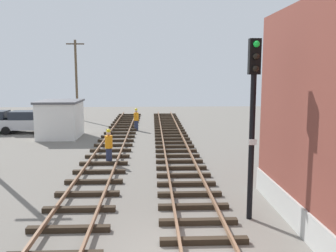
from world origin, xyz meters
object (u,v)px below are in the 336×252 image
Objects in this scene: utility_pole_far at (76,78)px; track_worker_foreground at (109,146)px; control_hut at (60,119)px; track_worker_distant at (136,119)px; parked_car_silver at (26,122)px; signal_mast at (253,109)px.

utility_pole_far reaches higher than track_worker_foreground.
utility_pole_far is at bearing 94.64° from control_hut.
parked_car_silver is at bearing -174.86° from track_worker_distant.
signal_mast reaches higher than track_worker_distant.
track_worker_foreground is (7.80, -10.47, 0.03)m from parked_car_silver.
track_worker_foreground is at bearing -53.32° from parked_car_silver.
track_worker_foreground is at bearing -94.90° from track_worker_distant.
control_hut is 0.90× the size of parked_car_silver.
utility_pole_far reaches higher than track_worker_distant.
track_worker_foreground is at bearing -61.29° from control_hut.
signal_mast is at bearing -67.64° from utility_pole_far.
track_worker_foreground is (-5.47, 7.63, -2.69)m from signal_mast.
track_worker_distant is (8.76, 0.79, 0.03)m from parked_car_silver.
track_worker_foreground is at bearing 125.66° from signal_mast.
utility_pole_far is 4.32× the size of track_worker_distant.
signal_mast reaches higher than track_worker_foreground.
control_hut is 2.03× the size of track_worker_distant.
control_hut reaches higher than track_worker_foreground.
utility_pole_far is 19.87m from track_worker_foreground.
parked_car_silver is 2.25× the size of track_worker_foreground.
utility_pole_far is at bearing 106.02° from track_worker_foreground.
track_worker_foreground and track_worker_distant have the same top height.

